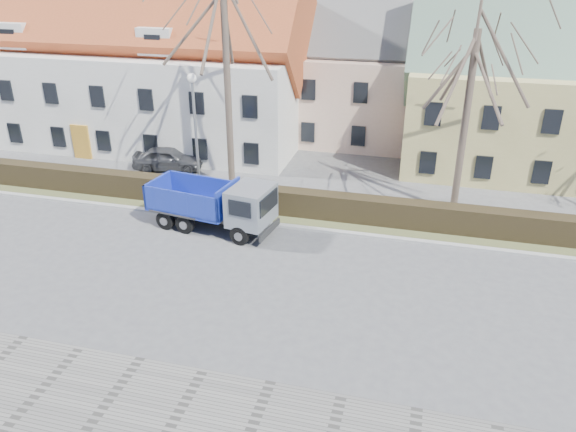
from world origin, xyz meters
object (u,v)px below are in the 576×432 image
(dump_truck, at_px, (208,203))
(cart_frame, at_px, (177,213))
(streetlight, at_px, (196,137))
(parked_car_a, at_px, (168,158))

(dump_truck, height_order, cart_frame, dump_truck)
(streetlight, relative_size, cart_frame, 8.87)
(dump_truck, distance_m, cart_frame, 2.14)
(dump_truck, bearing_deg, streetlight, 127.55)
(streetlight, bearing_deg, parked_car_a, 135.61)
(dump_truck, distance_m, streetlight, 4.36)
(parked_car_a, bearing_deg, cart_frame, -163.53)
(dump_truck, relative_size, cart_frame, 8.39)
(parked_car_a, bearing_deg, dump_truck, -154.03)
(cart_frame, bearing_deg, dump_truck, -13.82)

